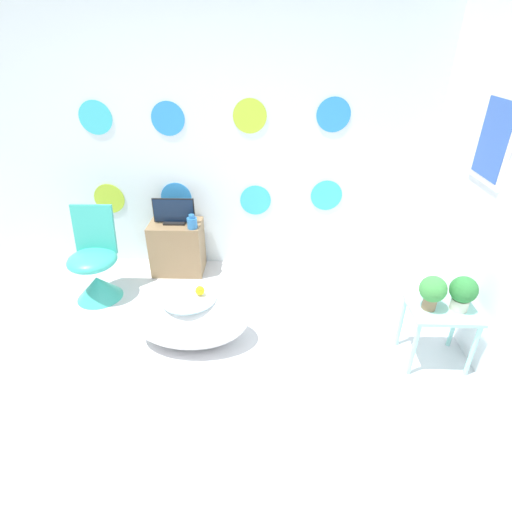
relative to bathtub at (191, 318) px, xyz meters
The scene contains 12 objects.
ground_plane 0.90m from the bathtub, 85.42° to the right, with size 12.00×12.00×0.00m, color silver.
wall_back_dotted 1.70m from the bathtub, 87.00° to the left, with size 5.14×0.05×2.60m.
wall_right 2.42m from the bathtub, ahead, with size 0.06×3.16×2.60m.
bathtub is the anchor object (origin of this frame).
rubber_duck 0.28m from the bathtub, ahead, with size 0.07×0.08×0.08m.
chair 1.15m from the bathtub, 148.49° to the left, with size 0.44×0.44×0.86m.
tv_cabinet 1.14m from the bathtub, 106.32° to the left, with size 0.51×0.35×0.54m.
tv 1.22m from the bathtub, 106.30° to the left, with size 0.41×0.12×0.26m.
vase 1.06m from the bathtub, 97.36° to the left, with size 0.10×0.10×0.14m.
side_table 1.86m from the bathtub, ahead, with size 0.46×0.37×0.48m.
potted_plant_left 1.79m from the bathtub, ahead, with size 0.19×0.19×0.26m.
potted_plant_right 1.99m from the bathtub, ahead, with size 0.19×0.19×0.26m.
Camera 1 is at (0.52, -1.61, 2.19)m, focal length 28.00 mm.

